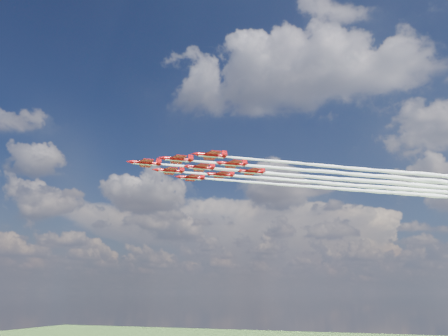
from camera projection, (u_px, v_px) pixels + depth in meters
The scene contains 9 objects.
jet_lead at pixel (287, 175), 168.74m from camera, with size 95.36×71.39×3.04m.
jet_row2_port at pixel (320, 171), 164.39m from camera, with size 95.36×71.39×3.04m.
jet_row2_starb at pixel (302, 181), 178.53m from camera, with size 95.36×71.39×3.04m.
jet_row3_port at pixel (354, 168), 160.04m from camera, with size 95.36×71.39×3.04m.
jet_row3_centre at pixel (333, 178), 174.18m from camera, with size 95.36×71.39×3.04m.
jet_row3_starb at pixel (315, 187), 188.33m from camera, with size 95.36×71.39×3.04m.
jet_row4_port at pixel (366, 175), 169.83m from camera, with size 95.36×71.39×3.04m.
jet_row4_starb at pixel (344, 184), 183.98m from camera, with size 95.36×71.39×3.04m.
jet_tail at pixel (376, 182), 179.63m from camera, with size 95.36×71.39×3.04m.
Camera 1 is at (56.19, -141.95, 35.20)m, focal length 35.00 mm.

